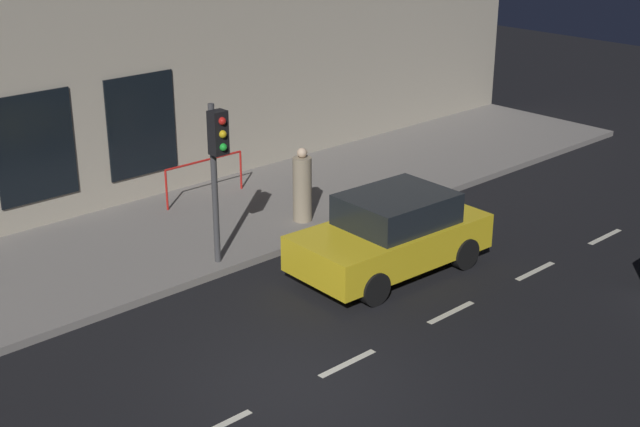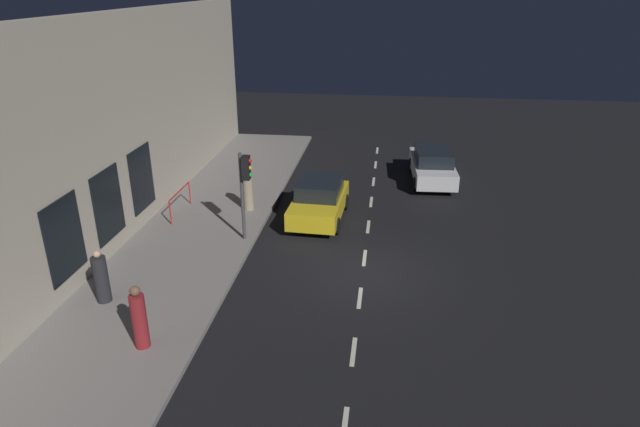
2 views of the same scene
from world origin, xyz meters
name	(u,v)px [view 2 (image 2 of 2)]	position (x,y,z in m)	size (l,w,h in m)	color
ground_plane	(363,272)	(0.00, 0.00, 0.00)	(60.00, 60.00, 0.00)	black
sidewalk	(178,258)	(6.25, 0.00, 0.07)	(4.50, 32.00, 0.15)	gray
building_facade	(89,146)	(8.80, 0.00, 3.91)	(0.65, 32.00, 7.82)	#B2A893
lane_centre_line	(365,258)	(0.00, -1.00, 0.00)	(0.12, 27.20, 0.01)	beige
traffic_light	(245,179)	(4.24, -1.66, 2.44)	(0.47, 0.32, 3.21)	#424244
parked_car_0	(433,165)	(-2.71, -9.24, 0.79)	(2.08, 4.62, 1.58)	silver
parked_car_1	(319,200)	(1.97, -4.13, 0.79)	(2.09, 4.05, 1.58)	gold
pedestrian_0	(139,319)	(5.34, 4.85, 0.96)	(0.38, 0.38, 1.75)	maroon
pedestrian_1	(101,278)	(7.36, 2.94, 0.89)	(0.52, 0.52, 1.63)	#232328
pedestrian_2	(248,192)	(4.90, -4.38, 0.91)	(0.44, 0.44, 1.67)	gray
red_railing	(180,197)	(7.48, -3.61, 0.88)	(0.05, 2.18, 0.97)	red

